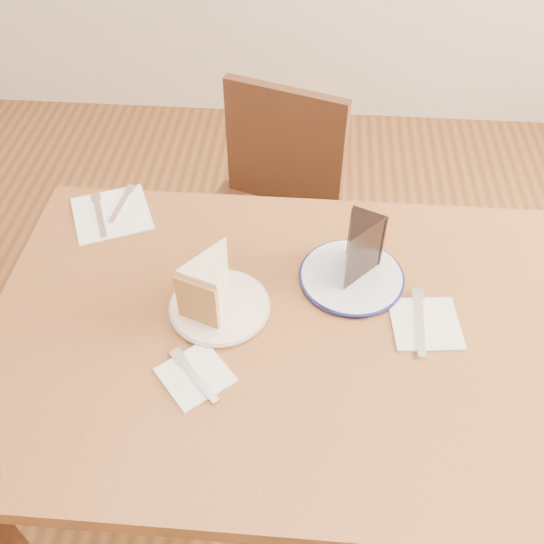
{
  "coord_description": "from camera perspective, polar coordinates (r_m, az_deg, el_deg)",
  "views": [
    {
      "loc": [
        0.02,
        -0.74,
        1.69
      ],
      "look_at": [
        -0.04,
        0.1,
        0.8
      ],
      "focal_mm": 40.0,
      "sensor_mm": 36.0,
      "label": 1
    }
  ],
  "objects": [
    {
      "name": "knife_spare",
      "position": [
        1.47,
        -15.92,
        5.16
      ],
      "size": [
        0.08,
        0.15,
        0.0
      ],
      "primitive_type": "cube",
      "rotation": [
        0.0,
        0.0,
        0.4
      ],
      "color": "silver",
      "rests_on": "napkin_spare"
    },
    {
      "name": "fork_cream",
      "position": [
        1.13,
        -7.3,
        -9.64
      ],
      "size": [
        0.1,
        0.11,
        0.0
      ],
      "primitive_type": "cube",
      "rotation": [
        0.0,
        0.0,
        0.74
      ],
      "color": "silver",
      "rests_on": "napkin_cream"
    },
    {
      "name": "chocolate_cake",
      "position": [
        1.24,
        7.92,
        1.77
      ],
      "size": [
        0.11,
        0.12,
        0.12
      ],
      "primitive_type": null,
      "rotation": [
        0.0,
        0.0,
        2.73
      ],
      "color": "black",
      "rests_on": "plate_navy"
    },
    {
      "name": "knife_navy",
      "position": [
        1.23,
        13.75,
        -4.6
      ],
      "size": [
        0.02,
        0.17,
        0.0
      ],
      "primitive_type": "cube",
      "rotation": [
        0.0,
        0.0,
        -0.05
      ],
      "color": "silver",
      "rests_on": "napkin_navy"
    },
    {
      "name": "plate_cream",
      "position": [
        1.23,
        -4.94,
        -3.28
      ],
      "size": [
        0.19,
        0.19,
        0.01
      ],
      "primitive_type": "cylinder",
      "color": "white",
      "rests_on": "table"
    },
    {
      "name": "napkin_cream",
      "position": [
        1.14,
        -7.23,
        -9.59
      ],
      "size": [
        0.16,
        0.16,
        0.0
      ],
      "primitive_type": "cube",
      "rotation": [
        0.0,
        0.0,
        0.72
      ],
      "color": "white",
      "rests_on": "table"
    },
    {
      "name": "ground",
      "position": [
        1.84,
        1.11,
        -19.89
      ],
      "size": [
        4.0,
        4.0,
        0.0
      ],
      "primitive_type": "plane",
      "color": "#452612",
      "rests_on": "ground"
    },
    {
      "name": "table",
      "position": [
        1.27,
        1.53,
        -8.07
      ],
      "size": [
        1.2,
        0.8,
        0.75
      ],
      "color": "#522D16",
      "rests_on": "ground"
    },
    {
      "name": "fork_spare",
      "position": [
        1.49,
        -13.98,
        6.24
      ],
      "size": [
        0.03,
        0.14,
        0.0
      ],
      "primitive_type": "cube",
      "rotation": [
        0.0,
        0.0,
        -0.12
      ],
      "color": "silver",
      "rests_on": "napkin_spare"
    },
    {
      "name": "plate_navy",
      "position": [
        1.29,
        7.49,
        -0.46
      ],
      "size": [
        0.21,
        0.21,
        0.01
      ],
      "primitive_type": "cylinder",
      "color": "white",
      "rests_on": "table"
    },
    {
      "name": "napkin_navy",
      "position": [
        1.24,
        14.25,
        -4.72
      ],
      "size": [
        0.14,
        0.14,
        0.0
      ],
      "primitive_type": "cube",
      "rotation": [
        0.0,
        0.0,
        0.1
      ],
      "color": "white",
      "rests_on": "table"
    },
    {
      "name": "chair_far",
      "position": [
        1.81,
        -0.48,
        4.38
      ],
      "size": [
        0.54,
        0.54,
        0.86
      ],
      "rotation": [
        0.0,
        0.0,
        2.82
      ],
      "color": "black",
      "rests_on": "ground"
    },
    {
      "name": "napkin_spare",
      "position": [
        1.48,
        -14.86,
        5.34
      ],
      "size": [
        0.23,
        0.23,
        0.0
      ],
      "primitive_type": "cube",
      "rotation": [
        0.0,
        0.0,
        0.42
      ],
      "color": "white",
      "rests_on": "table"
    },
    {
      "name": "carrot_cake",
      "position": [
        1.19,
        -5.51,
        -0.74
      ],
      "size": [
        0.12,
        0.14,
        0.11
      ],
      "primitive_type": null,
      "rotation": [
        0.0,
        0.0,
        -0.35
      ],
      "color": "#F5E4CA",
      "rests_on": "plate_cream"
    }
  ]
}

